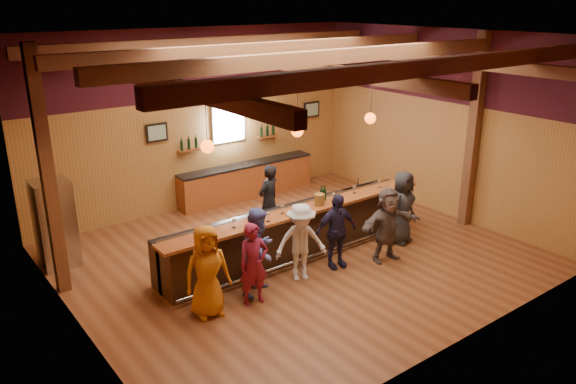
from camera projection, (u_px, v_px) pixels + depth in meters
name	position (u px, v px, depth m)	size (l,w,h in m)	color
room	(296.00, 104.00, 10.84)	(9.04, 9.00, 4.52)	brown
bar_counter	(293.00, 231.00, 11.80)	(6.30, 1.07, 1.11)	black
back_bar_cabinet	(247.00, 180.00, 15.18)	(4.00, 0.52, 0.95)	brown
window	(228.00, 124.00, 14.60)	(0.95, 0.09, 0.95)	silver
framed_pictures	(256.00, 118.00, 15.07)	(5.35, 0.05, 0.45)	black
wine_shelves	(230.00, 140.00, 14.70)	(3.00, 0.18, 0.30)	brown
pendant_lights	(297.00, 131.00, 10.96)	(4.24, 0.24, 1.37)	black
stainless_fridge	(55.00, 224.00, 11.18)	(0.70, 0.70, 1.80)	silver
customer_orange	(207.00, 271.00, 9.43)	(0.80, 0.52, 1.64)	#B96111
customer_redvest	(254.00, 264.00, 9.82)	(0.55, 0.36, 1.51)	maroon
customer_denim	(259.00, 251.00, 10.16)	(0.81, 0.63, 1.66)	#505AA1
customer_white	(301.00, 242.00, 10.65)	(1.00, 0.57, 1.54)	silver
customer_navy	(336.00, 231.00, 11.15)	(0.91, 0.38, 1.55)	#211C38
customer_brown	(387.00, 225.00, 11.44)	(1.46, 0.46, 1.57)	#584A46
customer_dark	(402.00, 207.00, 12.28)	(0.80, 0.52, 1.64)	#28282B
bartender	(269.00, 200.00, 12.67)	(0.61, 0.40, 1.66)	black
ice_bucket	(319.00, 200.00, 11.56)	(0.22, 0.22, 0.24)	brown
bottle_a	(325.00, 194.00, 11.84)	(0.07, 0.07, 0.33)	black
bottle_b	(322.00, 195.00, 11.79)	(0.07, 0.07, 0.34)	black
glass_a	(197.00, 234.00, 9.87)	(0.07, 0.07, 0.16)	silver
glass_b	(210.00, 228.00, 10.06)	(0.09, 0.09, 0.20)	silver
glass_c	(234.00, 221.00, 10.41)	(0.08, 0.08, 0.18)	silver
glass_d	(268.00, 215.00, 10.70)	(0.09, 0.09, 0.19)	silver
glass_e	(282.00, 207.00, 11.09)	(0.08, 0.08, 0.19)	silver
glass_f	(333.00, 195.00, 11.76)	(0.09, 0.09, 0.19)	silver
glass_g	(354.00, 187.00, 12.25)	(0.08, 0.08, 0.19)	silver
glass_h	(379.00, 182.00, 12.60)	(0.09, 0.09, 0.20)	silver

